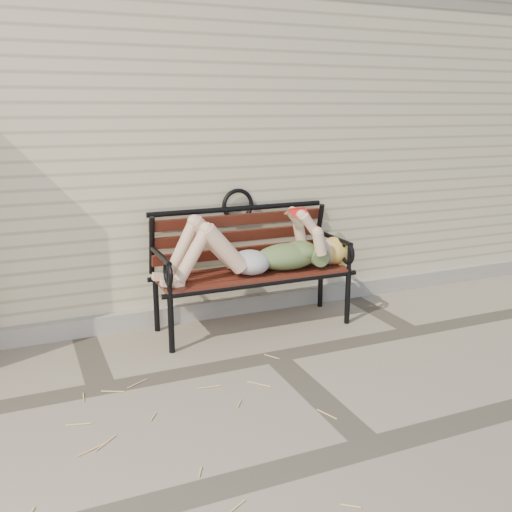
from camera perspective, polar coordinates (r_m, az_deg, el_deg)
name	(u,v)px	position (r m, az deg, el deg)	size (l,w,h in m)	color
ground	(275,357)	(4.27, 1.92, -10.03)	(80.00, 80.00, 0.00)	gray
house_wall	(165,133)	(6.72, -9.06, 12.07)	(8.00, 4.00, 3.00)	#C3B998
foundation_strip	(229,306)	(5.07, -2.72, -5.04)	(8.00, 0.10, 0.15)	#9C988D
garden_bench	(249,251)	(4.71, -0.75, 0.48)	(1.73, 0.69, 1.12)	black
reading_woman	(257,250)	(4.58, 0.06, 0.57)	(1.63, 0.37, 0.51)	#0A3849
straw_scatter	(87,465)	(3.23, -16.58, -19.38)	(2.82, 1.70, 0.01)	tan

